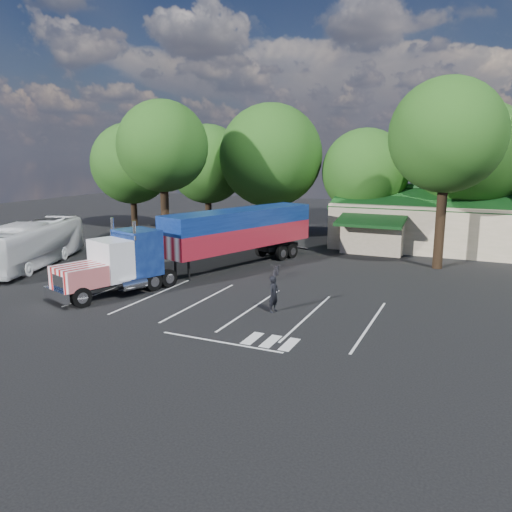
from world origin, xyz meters
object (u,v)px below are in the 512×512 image
at_px(woman, 274,294).
at_px(bicycle, 276,270).
at_px(semi_truck, 212,237).
at_px(tour_bus, 32,244).
at_px(silver_sedan, 371,241).

relative_size(woman, bicycle, 1.02).
bearing_deg(woman, bicycle, 31.41).
xyz_separation_m(woman, bicycle, (-2.70, 7.00, -0.47)).
distance_m(semi_truck, tour_bus, 13.67).
bearing_deg(semi_truck, tour_bus, -144.21).
relative_size(semi_truck, woman, 10.69).
relative_size(semi_truck, tour_bus, 1.75).
bearing_deg(silver_sedan, bicycle, 158.03).
distance_m(bicycle, tour_bus, 18.33).
height_order(bicycle, silver_sedan, silver_sedan).
relative_size(semi_truck, silver_sedan, 4.87).
bearing_deg(semi_truck, silver_sedan, 76.26).
distance_m(woman, silver_sedan, 20.03).
bearing_deg(semi_truck, woman, -23.34).
distance_m(woman, bicycle, 7.52).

